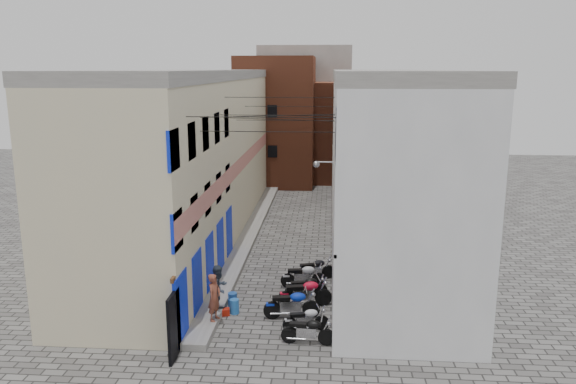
% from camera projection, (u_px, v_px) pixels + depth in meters
% --- Properties ---
extents(ground, '(90.00, 90.00, 0.00)m').
position_uv_depth(ground, '(255.00, 354.00, 18.21)').
color(ground, '#514E4C').
rests_on(ground, ground).
extents(plinth, '(0.90, 26.00, 0.25)m').
position_uv_depth(plinth, '(250.00, 234.00, 30.99)').
color(plinth, gray).
rests_on(plinth, ground).
extents(building_left, '(5.10, 27.00, 9.00)m').
position_uv_depth(building_left, '(194.00, 155.00, 30.22)').
color(building_left, beige).
rests_on(building_left, ground).
extents(building_right, '(5.94, 26.00, 9.00)m').
position_uv_depth(building_right, '(381.00, 157.00, 29.52)').
color(building_right, silver).
rests_on(building_right, ground).
extents(building_far_brick_left, '(6.00, 6.00, 10.00)m').
position_uv_depth(building_far_brick_left, '(276.00, 121.00, 44.55)').
color(building_far_brick_left, brown).
rests_on(building_far_brick_left, ground).
extents(building_far_brick_right, '(5.00, 6.00, 8.00)m').
position_uv_depth(building_far_brick_right, '(339.00, 131.00, 46.34)').
color(building_far_brick_right, brown).
rests_on(building_far_brick_right, ground).
extents(building_far_concrete, '(8.00, 5.00, 11.00)m').
position_uv_depth(building_far_concrete, '(305.00, 109.00, 50.13)').
color(building_far_concrete, gray).
rests_on(building_far_concrete, ground).
extents(far_shopfront, '(2.00, 0.30, 2.40)m').
position_uv_depth(far_shopfront, '(299.00, 175.00, 42.49)').
color(far_shopfront, black).
rests_on(far_shopfront, ground).
extents(overhead_wires, '(5.80, 13.02, 1.32)m').
position_uv_depth(overhead_wires, '(277.00, 115.00, 24.12)').
color(overhead_wires, black).
rests_on(overhead_wires, ground).
extents(motorcycle_a, '(1.86, 0.70, 1.06)m').
position_uv_depth(motorcycle_a, '(308.00, 329.00, 18.78)').
color(motorcycle_a, black).
rests_on(motorcycle_a, ground).
extents(motorcycle_b, '(1.75, 0.90, 0.97)m').
position_uv_depth(motorcycle_b, '(306.00, 318.00, 19.74)').
color(motorcycle_b, silver).
rests_on(motorcycle_b, ground).
extents(motorcycle_c, '(2.18, 0.95, 1.22)m').
position_uv_depth(motorcycle_c, '(292.00, 303.00, 20.73)').
color(motorcycle_c, '#0B28AE').
rests_on(motorcycle_c, ground).
extents(motorcycle_d, '(2.24, 1.14, 1.24)m').
position_uv_depth(motorcycle_d, '(305.00, 292.00, 21.73)').
color(motorcycle_d, red).
rests_on(motorcycle_d, ground).
extents(motorcycle_e, '(1.86, 0.98, 1.03)m').
position_uv_depth(motorcycle_e, '(306.00, 286.00, 22.55)').
color(motorcycle_e, black).
rests_on(motorcycle_e, ground).
extents(motorcycle_f, '(2.00, 0.88, 1.12)m').
position_uv_depth(motorcycle_f, '(303.00, 275.00, 23.70)').
color(motorcycle_f, '#B4B4B9').
rests_on(motorcycle_f, ground).
extents(motorcycle_g, '(1.97, 1.25, 1.09)m').
position_uv_depth(motorcycle_g, '(315.00, 268.00, 24.50)').
color(motorcycle_g, black).
rests_on(motorcycle_g, ground).
extents(person_a, '(0.59, 0.73, 1.73)m').
position_uv_depth(person_a, '(214.00, 297.00, 19.95)').
color(person_a, brown).
rests_on(person_a, plinth).
extents(person_b, '(0.97, 1.06, 1.76)m').
position_uv_depth(person_b, '(219.00, 288.00, 20.75)').
color(person_b, '#313C4A').
rests_on(person_b, plinth).
extents(water_jug_near, '(0.44, 0.44, 0.55)m').
position_uv_depth(water_jug_near, '(234.00, 306.00, 21.21)').
color(water_jug_near, blue).
rests_on(water_jug_near, ground).
extents(water_jug_far, '(0.41, 0.41, 0.55)m').
position_uv_depth(water_jug_far, '(232.00, 300.00, 21.83)').
color(water_jug_far, '#2153A8').
rests_on(water_jug_far, ground).
extents(red_crate, '(0.45, 0.38, 0.25)m').
position_uv_depth(red_crate, '(224.00, 312.00, 21.09)').
color(red_crate, '#B21D0C').
rests_on(red_crate, ground).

